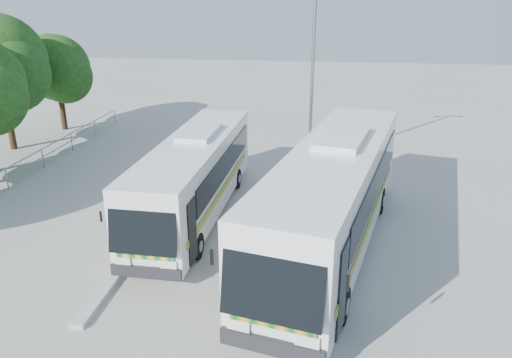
# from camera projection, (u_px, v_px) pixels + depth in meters

# --- Properties ---
(ground) EXTENTS (100.00, 100.00, 0.00)m
(ground) POSITION_uv_depth(u_px,v_px,m) (213.00, 233.00, 18.25)
(ground) COLOR #9F9F9A
(ground) RESTS_ON ground
(kerb_divider) EXTENTS (0.40, 16.00, 0.15)m
(kerb_divider) POSITION_uv_depth(u_px,v_px,m) (168.00, 206.00, 20.37)
(kerb_divider) COLOR #B2B2AD
(kerb_divider) RESTS_ON ground
(railing) EXTENTS (0.06, 22.00, 1.00)m
(railing) POSITION_uv_depth(u_px,v_px,m) (19.00, 166.00, 22.99)
(railing) COLOR gray
(railing) RESTS_ON ground
(tree_far_d) EXTENTS (5.62, 5.30, 7.33)m
(tree_far_d) POSITION_uv_depth(u_px,v_px,m) (0.00, 62.00, 26.44)
(tree_far_d) COLOR #382314
(tree_far_d) RESTS_ON ground
(tree_far_e) EXTENTS (4.54, 4.28, 5.92)m
(tree_far_e) POSITION_uv_depth(u_px,v_px,m) (58.00, 68.00, 30.86)
(tree_far_e) COLOR #382314
(tree_far_e) RESTS_ON ground
(coach_main) EXTENTS (2.57, 10.92, 3.01)m
(coach_main) POSITION_uv_depth(u_px,v_px,m) (195.00, 175.00, 19.26)
(coach_main) COLOR silver
(coach_main) RESTS_ON ground
(coach_adjacent) EXTENTS (5.26, 12.98, 3.53)m
(coach_adjacent) POSITION_uv_depth(u_px,v_px,m) (333.00, 195.00, 16.52)
(coach_adjacent) COLOR silver
(coach_adjacent) RESTS_ON ground
(lamppost) EXTENTS (2.06, 0.62, 8.46)m
(lamppost) POSITION_uv_depth(u_px,v_px,m) (313.00, 72.00, 24.11)
(lamppost) COLOR gray
(lamppost) RESTS_ON ground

